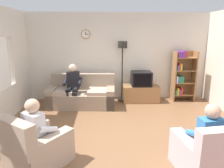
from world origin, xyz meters
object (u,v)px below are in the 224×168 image
Objects in this scene: person_on_couch at (73,84)px; person_in_left_armchair at (39,128)px; tv at (141,79)px; armchair_near_window at (36,148)px; floor_lamp at (122,55)px; bookshelf at (182,75)px; person_in_right_armchair at (206,134)px; tv_stand at (141,93)px; armchair_near_bookshelf at (207,156)px; couch at (82,95)px.

person_on_couch is 2.60m from person_in_left_armchair.
armchair_near_window is at bearing -125.93° from tv.
floor_lamp reaches higher than person_on_couch.
bookshelf is at bearing 41.78° from person_in_left_armchair.
person_in_right_armchair is at bearing -5.24° from armchair_near_window.
tv_stand is at bearing 12.33° from person_on_couch.
armchair_near_window is at bearing 174.76° from person_in_right_armchair.
floor_lamp is 1.72m from person_on_couch.
floor_lamp reaches higher than armchair_near_window.
armchair_near_window is 1.05× the size of person_in_left_armchair.
person_in_right_armchair reaches higher than armchair_near_bookshelf.
person_on_couch is (-3.32, -0.51, -0.12)m from bookshelf.
tv_stand is 1.14× the size of armchair_near_bookshelf.
tv is (1.79, 0.31, 0.42)m from couch.
person_on_couch reaches higher than tv.
person_on_couch reaches higher than person_in_right_armchair.
couch is 1.74× the size of person_in_left_armchair.
armchair_near_window is at bearing 172.86° from armchair_near_bookshelf.
tv is 0.93m from floor_lamp.
bookshelf is at bearing 4.15° from tv.
tv reaches higher than armchair_near_bookshelf.
person_on_couch is (-2.02, -0.44, 0.44)m from tv_stand.
person_on_couch reaches higher than person_in_left_armchair.
bookshelf reaches higher than tv.
armchair_near_bookshelf is at bearing -83.57° from person_in_right_armchair.
tv_stand is at bearing 54.28° from armchair_near_window.
bookshelf is 3.55m from person_in_right_armchair.
person_in_left_armchair is at bearing -138.22° from bookshelf.
bookshelf is 3.36m from person_on_couch.
person_in_right_armchair reaches higher than tv_stand.
couch and armchair_near_bookshelf have the same top height.
armchair_near_bookshelf is at bearing -55.05° from couch.
armchair_near_bookshelf is 0.33m from person_in_right_armchair.
couch is 1.05× the size of floor_lamp.
couch is 3.24× the size of tv.
person_on_couch reaches higher than tv_stand.
bookshelf is at bearing 75.52° from armchair_near_bookshelf.
armchair_near_window is at bearing -99.25° from couch.
person_on_couch is (0.22, 2.67, 0.41)m from armchair_near_window.
person_on_couch reaches higher than armchair_near_window.
couch is at bearing 24.90° from person_on_couch.
couch is 2.02× the size of armchair_near_bookshelf.
armchair_near_window and armchair_near_bookshelf have the same top height.
tv_stand is at bearing 96.43° from person_in_right_armchair.
person_in_left_armchair reaches higher than tv.
bookshelf reaches higher than armchair_near_bookshelf.
tv reaches higher than tv_stand.
person_in_left_armchair reaches higher than tv_stand.
person_on_couch is 1.11× the size of person_in_left_armchair.
person_in_right_armchair is (2.56, -0.31, 0.00)m from person_in_left_armchair.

